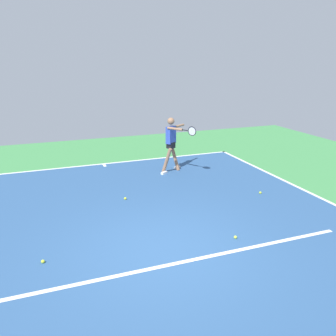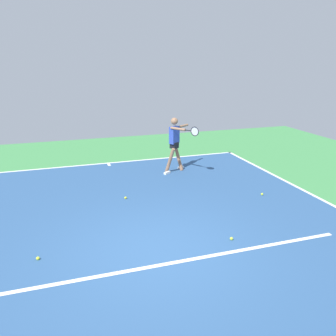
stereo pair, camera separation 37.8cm
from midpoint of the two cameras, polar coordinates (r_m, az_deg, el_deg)
ground_plane at (r=7.04m, az=-0.15°, el=-13.26°), size 21.34×21.34×0.00m
court_surface at (r=7.04m, az=-0.15°, el=-13.25°), size 9.93×12.78×0.00m
court_line_baseline_near at (r=12.77m, az=-8.95°, el=0.80°), size 9.93×0.10×0.01m
court_line_service at (r=6.61m, az=1.33°, el=-15.46°), size 7.45×0.10×0.01m
court_line_centre_mark at (r=12.58m, az=-8.80°, el=0.56°), size 0.10×0.30×0.01m
tennis_player at (r=11.42m, az=2.15°, el=4.46°), size 1.08×1.42×1.82m
tennis_ball_centre_court at (r=10.03m, az=16.19°, el=-4.14°), size 0.07×0.07×0.07m
tennis_ball_far_corner at (r=9.44m, az=-5.83°, el=-4.88°), size 0.07×0.07×0.07m
tennis_ball_by_sideline at (r=7.08m, az=-19.06°, el=-13.82°), size 0.07×0.07×0.07m
tennis_ball_near_service_line at (r=7.52m, az=11.80°, el=-11.26°), size 0.07×0.07×0.07m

